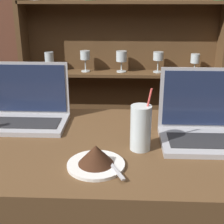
{
  "coord_description": "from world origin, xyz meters",
  "views": [
    {
      "loc": [
        0.05,
        -0.66,
        1.49
      ],
      "look_at": [
        0.0,
        0.37,
        1.11
      ],
      "focal_mm": 50.0,
      "sensor_mm": 36.0,
      "label": 1
    }
  ],
  "objects": [
    {
      "name": "back_wall",
      "position": [
        0.0,
        1.52,
        1.35
      ],
      "size": [
        7.0,
        0.06,
        2.7
      ],
      "color": "brown",
      "rests_on": "ground_plane"
    },
    {
      "name": "back_shelf",
      "position": [
        0.02,
        1.44,
        0.96
      ],
      "size": [
        1.33,
        0.18,
        1.82
      ],
      "color": "brown",
      "rests_on": "ground_plane"
    },
    {
      "name": "water_glass",
      "position": [
        0.1,
        0.29,
        1.08
      ],
      "size": [
        0.07,
        0.07,
        0.21
      ],
      "color": "silver",
      "rests_on": "bar_counter"
    },
    {
      "name": "cake_plate",
      "position": [
        -0.04,
        0.16,
        1.04
      ],
      "size": [
        0.18,
        0.18,
        0.07
      ],
      "color": "white",
      "rests_on": "bar_counter"
    },
    {
      "name": "laptop_near",
      "position": [
        -0.34,
        0.5,
        1.06
      ],
      "size": [
        0.31,
        0.2,
        0.24
      ],
      "color": "#ADADB2",
      "rests_on": "bar_counter"
    },
    {
      "name": "laptop_far",
      "position": [
        0.34,
        0.37,
        1.06
      ],
      "size": [
        0.34,
        0.22,
        0.25
      ],
      "color": "#ADADB2",
      "rests_on": "bar_counter"
    }
  ]
}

